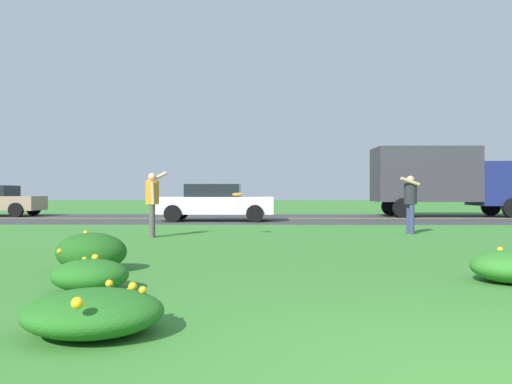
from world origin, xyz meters
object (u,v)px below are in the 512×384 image
(person_catcher_dark_shirt, at_px, (410,199))
(car_white_center_left, at_px, (215,202))
(frisbee_orange, at_px, (237,194))
(box_truck_navy, at_px, (444,178))
(person_thrower_orange_shirt, at_px, (152,199))

(person_catcher_dark_shirt, bearing_deg, car_white_center_left, 133.88)
(frisbee_orange, relative_size, car_white_center_left, 0.06)
(person_catcher_dark_shirt, height_order, frisbee_orange, person_catcher_dark_shirt)
(person_catcher_dark_shirt, relative_size, box_truck_navy, 0.24)
(frisbee_orange, height_order, box_truck_navy, box_truck_navy)
(person_catcher_dark_shirt, xyz_separation_m, box_truck_navy, (4.35, 9.99, 0.85))
(person_thrower_orange_shirt, xyz_separation_m, frisbee_orange, (2.12, 0.56, 0.10))
(person_catcher_dark_shirt, height_order, box_truck_navy, box_truck_navy)
(car_white_center_left, bearing_deg, frisbee_orange, -79.79)
(person_thrower_orange_shirt, xyz_separation_m, box_truck_navy, (11.18, 11.15, 0.83))
(frisbee_orange, xyz_separation_m, box_truck_navy, (9.05, 10.59, 0.72))
(person_thrower_orange_shirt, relative_size, person_catcher_dark_shirt, 1.06)
(person_thrower_orange_shirt, bearing_deg, car_white_center_left, 82.95)
(person_thrower_orange_shirt, height_order, car_white_center_left, person_thrower_orange_shirt)
(frisbee_orange, bearing_deg, person_thrower_orange_shirt, -165.20)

